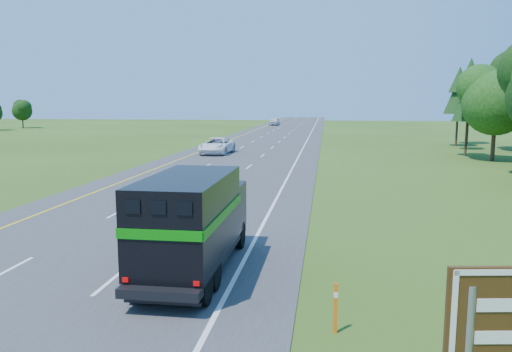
# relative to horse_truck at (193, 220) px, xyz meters

# --- Properties ---
(road) EXTENTS (15.00, 260.00, 0.04)m
(road) POSITION_rel_horse_truck_xyz_m (-4.13, 38.18, -1.71)
(road) COLOR #38383A
(road) RESTS_ON ground
(lane_markings) EXTENTS (11.15, 260.00, 0.01)m
(lane_markings) POSITION_rel_horse_truck_xyz_m (-4.13, 38.18, -1.69)
(lane_markings) COLOR yellow
(lane_markings) RESTS_ON road
(horse_truck) EXTENTS (2.31, 7.16, 3.16)m
(horse_truck) POSITION_rel_horse_truck_xyz_m (0.00, 0.00, 0.00)
(horse_truck) COLOR black
(horse_truck) RESTS_ON road
(white_suv) EXTENTS (3.06, 6.19, 1.69)m
(white_suv) POSITION_rel_horse_truck_xyz_m (-7.26, 36.27, -0.85)
(white_suv) COLOR white
(white_suv) RESTS_ON road
(far_car) EXTENTS (2.42, 5.29, 1.76)m
(far_car) POSITION_rel_horse_truck_xyz_m (-8.12, 102.38, -0.81)
(far_car) COLOR silver
(far_car) RESTS_ON road
(delineator) EXTENTS (0.10, 0.06, 1.22)m
(delineator) POSITION_rel_horse_truck_xyz_m (4.35, -3.55, -1.08)
(delineator) COLOR #FB5F0D
(delineator) RESTS_ON ground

